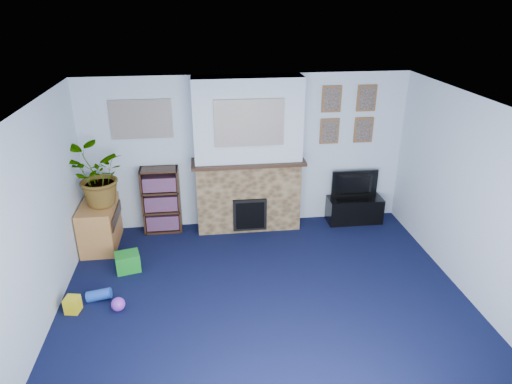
{
  "coord_description": "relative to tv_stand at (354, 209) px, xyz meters",
  "views": [
    {
      "loc": [
        -0.69,
        -4.46,
        3.48
      ],
      "look_at": [
        -0.04,
        0.78,
        1.17
      ],
      "focal_mm": 32.0,
      "sensor_mm": 36.0,
      "label": 1
    }
  ],
  "objects": [
    {
      "name": "chimney_breast",
      "position": [
        -1.75,
        0.02,
        0.96
      ],
      "size": [
        1.72,
        0.5,
        2.4
      ],
      "color": "brown",
      "rests_on": "ground"
    },
    {
      "name": "mantel_teddy",
      "position": [
        -2.35,
        -0.03,
        0.99
      ],
      "size": [
        0.12,
        0.12,
        0.12
      ],
      "primitive_type": "sphere",
      "color": "gray",
      "rests_on": "chimney_breast"
    },
    {
      "name": "bookshelf",
      "position": [
        -3.1,
        0.08,
        0.28
      ],
      "size": [
        0.58,
        0.28,
        1.05
      ],
      "color": "#301D11",
      "rests_on": "ground"
    },
    {
      "name": "collage_left",
      "position": [
        -3.3,
        0.21,
        1.55
      ],
      "size": [
        0.9,
        0.03,
        0.58
      ],
      "primitive_type": "cube",
      "color": "gray",
      "rests_on": "wall_back"
    },
    {
      "name": "floor",
      "position": [
        -1.75,
        -2.03,
        -0.23
      ],
      "size": [
        5.0,
        4.5,
        0.01
      ],
      "primitive_type": "cube",
      "color": "#0D1233",
      "rests_on": "ground"
    },
    {
      "name": "portrait_bl",
      "position": [
        -0.45,
        0.2,
        1.27
      ],
      "size": [
        0.3,
        0.03,
        0.4
      ],
      "primitive_type": "cube",
      "color": "brown",
      "rests_on": "wall_back"
    },
    {
      "name": "sideboard",
      "position": [
        -3.99,
        -0.28,
        0.12
      ],
      "size": [
        0.48,
        0.87,
        0.67
      ],
      "primitive_type": "cube",
      "color": "#B5753A",
      "rests_on": "ground"
    },
    {
      "name": "mantel_clock",
      "position": [
        -1.72,
        -0.03,
        1.0
      ],
      "size": [
        0.11,
        0.07,
        0.16
      ],
      "primitive_type": "cube",
      "color": "gold",
      "rests_on": "chimney_breast"
    },
    {
      "name": "portrait_br",
      "position": [
        0.1,
        0.2,
        1.27
      ],
      "size": [
        0.3,
        0.03,
        0.4
      ],
      "primitive_type": "cube",
      "color": "brown",
      "rests_on": "wall_back"
    },
    {
      "name": "toy_ball",
      "position": [
        -3.52,
        -1.9,
        -0.14
      ],
      "size": [
        0.17,
        0.17,
        0.17
      ],
      "primitive_type": "sphere",
      "color": "purple",
      "rests_on": "ground"
    },
    {
      "name": "mantel_candle",
      "position": [
        -1.39,
        -0.03,
        1.01
      ],
      "size": [
        0.05,
        0.05,
        0.17
      ],
      "primitive_type": "cylinder",
      "color": "#B2BFC6",
      "rests_on": "chimney_breast"
    },
    {
      "name": "ceiling",
      "position": [
        -1.75,
        -2.03,
        2.17
      ],
      "size": [
        5.0,
        4.5,
        0.01
      ],
      "primitive_type": "cube",
      "color": "white",
      "rests_on": "wall_back"
    },
    {
      "name": "wall_left",
      "position": [
        -4.25,
        -2.03,
        0.97
      ],
      "size": [
        0.04,
        4.5,
        2.4
      ],
      "primitive_type": "cube",
      "color": "silver",
      "rests_on": "ground"
    },
    {
      "name": "toy_tube",
      "position": [
        -3.78,
        -1.66,
        -0.16
      ],
      "size": [
        0.31,
        0.14,
        0.18
      ],
      "primitive_type": "cylinder",
      "rotation": [
        0.0,
        1.43,
        0.0
      ],
      "color": "blue",
      "rests_on": "ground"
    },
    {
      "name": "wall_back",
      "position": [
        -1.75,
        0.22,
        0.97
      ],
      "size": [
        5.0,
        0.04,
        2.4
      ],
      "primitive_type": "cube",
      "color": "silver",
      "rests_on": "ground"
    },
    {
      "name": "wall_front",
      "position": [
        -1.75,
        -4.28,
        0.97
      ],
      "size": [
        5.0,
        0.04,
        2.4
      ],
      "primitive_type": "cube",
      "color": "silver",
      "rests_on": "ground"
    },
    {
      "name": "potted_plant",
      "position": [
        -3.94,
        -0.33,
        0.89
      ],
      "size": [
        0.94,
        0.86,
        0.88
      ],
      "primitive_type": "imported",
      "rotation": [
        0.0,
        0.0,
        3.38
      ],
      "color": "#26661E",
      "rests_on": "sideboard"
    },
    {
      "name": "tv_stand",
      "position": [
        0.0,
        0.0,
        0.0
      ],
      "size": [
        0.88,
        0.37,
        0.42
      ],
      "primitive_type": "cube",
      "color": "black",
      "rests_on": "ground"
    },
    {
      "name": "mantel_can",
      "position": [
        -1.08,
        -0.03,
        0.99
      ],
      "size": [
        0.07,
        0.07,
        0.13
      ],
      "primitive_type": "cylinder",
      "color": "yellow",
      "rests_on": "chimney_breast"
    },
    {
      "name": "toy_block",
      "position": [
        -4.05,
        -1.85,
        -0.12
      ],
      "size": [
        0.19,
        0.19,
        0.19
      ],
      "primitive_type": "cube",
      "rotation": [
        0.0,
        0.0,
        -0.2
      ],
      "color": "yellow",
      "rests_on": "ground"
    },
    {
      "name": "portrait_tr",
      "position": [
        0.1,
        0.2,
        1.77
      ],
      "size": [
        0.3,
        0.03,
        0.4
      ],
      "primitive_type": "cube",
      "color": "brown",
      "rests_on": "wall_back"
    },
    {
      "name": "television",
      "position": [
        0.0,
        0.02,
        0.41
      ],
      "size": [
        0.76,
        0.1,
        0.44
      ],
      "primitive_type": "imported",
      "rotation": [
        0.0,
        0.0,
        3.15
      ],
      "color": "black",
      "rests_on": "tv_stand"
    },
    {
      "name": "portrait_tl",
      "position": [
        -0.45,
        0.2,
        1.77
      ],
      "size": [
        0.3,
        0.03,
        0.4
      ],
      "primitive_type": "cube",
      "color": "brown",
      "rests_on": "wall_back"
    },
    {
      "name": "collage_main",
      "position": [
        -1.75,
        -0.19,
        1.55
      ],
      "size": [
        1.0,
        0.03,
        0.68
      ],
      "primitive_type": "cube",
      "color": "gray",
      "rests_on": "chimney_breast"
    },
    {
      "name": "green_crate",
      "position": [
        -3.52,
        -1.03,
        -0.09
      ],
      "size": [
        0.37,
        0.32,
        0.25
      ],
      "primitive_type": "cube",
      "rotation": [
        0.0,
        0.0,
        0.24
      ],
      "color": "#198C26",
      "rests_on": "ground"
    },
    {
      "name": "wall_right",
      "position": [
        0.75,
        -2.03,
        0.97
      ],
      "size": [
        0.04,
        4.5,
        2.4
      ],
      "primitive_type": "cube",
      "color": "silver",
      "rests_on": "ground"
    }
  ]
}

